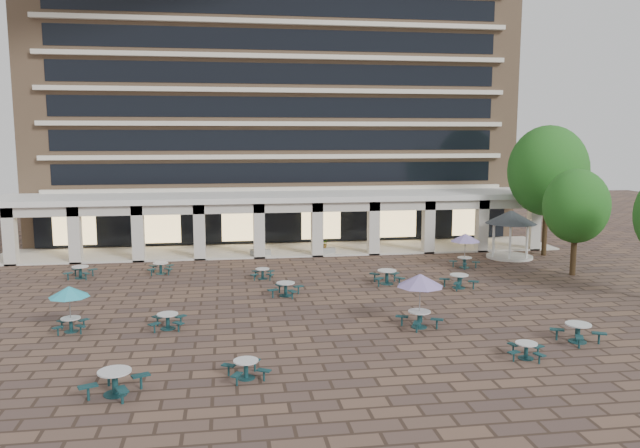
{
  "coord_description": "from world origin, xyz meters",
  "views": [
    {
      "loc": [
        -4.39,
        -32.08,
        8.79
      ],
      "look_at": [
        0.91,
        3.0,
        3.73
      ],
      "focal_mm": 35.0,
      "sensor_mm": 36.0,
      "label": 1
    }
  ],
  "objects_px": {
    "picnic_table_2": "(526,349)",
    "planter_right": "(325,249)",
    "picnic_table_0": "(115,380)",
    "picnic_table_1": "(246,367)",
    "gazebo": "(511,222)",
    "planter_left": "(260,249)"
  },
  "relations": [
    {
      "from": "gazebo",
      "to": "planter_right",
      "type": "xyz_separation_m",
      "value": [
        -13.02,
        3.24,
        -2.17
      ]
    },
    {
      "from": "planter_right",
      "to": "picnic_table_2",
      "type": "bearing_deg",
      "value": -78.87
    },
    {
      "from": "picnic_table_1",
      "to": "planter_right",
      "type": "height_order",
      "value": "planter_right"
    },
    {
      "from": "picnic_table_2",
      "to": "picnic_table_1",
      "type": "bearing_deg",
      "value": -153.36
    },
    {
      "from": "picnic_table_1",
      "to": "picnic_table_2",
      "type": "relative_size",
      "value": 1.02
    },
    {
      "from": "planter_left",
      "to": "planter_right",
      "type": "height_order",
      "value": "planter_left"
    },
    {
      "from": "planter_right",
      "to": "picnic_table_1",
      "type": "bearing_deg",
      "value": -105.9
    },
    {
      "from": "picnic_table_2",
      "to": "planter_right",
      "type": "distance_m",
      "value": 23.17
    },
    {
      "from": "picnic_table_1",
      "to": "gazebo",
      "type": "height_order",
      "value": "gazebo"
    },
    {
      "from": "gazebo",
      "to": "planter_left",
      "type": "relative_size",
      "value": 2.46
    },
    {
      "from": "picnic_table_0",
      "to": "picnic_table_2",
      "type": "relative_size",
      "value": 1.29
    },
    {
      "from": "picnic_table_2",
      "to": "gazebo",
      "type": "bearing_deg",
      "value": 90.93
    },
    {
      "from": "picnic_table_0",
      "to": "planter_right",
      "type": "distance_m",
      "value": 26.33
    },
    {
      "from": "planter_left",
      "to": "gazebo",
      "type": "bearing_deg",
      "value": -10.31
    },
    {
      "from": "picnic_table_0",
      "to": "picnic_table_1",
      "type": "xyz_separation_m",
      "value": [
        4.47,
        0.78,
        -0.1
      ]
    },
    {
      "from": "picnic_table_0",
      "to": "planter_left",
      "type": "distance_m",
      "value": 24.71
    },
    {
      "from": "picnic_table_2",
      "to": "gazebo",
      "type": "distance_m",
      "value": 21.4
    },
    {
      "from": "gazebo",
      "to": "planter_right",
      "type": "bearing_deg",
      "value": 166.03
    },
    {
      "from": "picnic_table_0",
      "to": "picnic_table_1",
      "type": "distance_m",
      "value": 4.54
    },
    {
      "from": "picnic_table_0",
      "to": "picnic_table_1",
      "type": "height_order",
      "value": "picnic_table_0"
    },
    {
      "from": "picnic_table_0",
      "to": "gazebo",
      "type": "height_order",
      "value": "gazebo"
    },
    {
      "from": "picnic_table_2",
      "to": "gazebo",
      "type": "xyz_separation_m",
      "value": [
        8.55,
        19.49,
        2.2
      ]
    }
  ]
}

